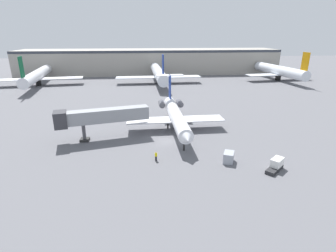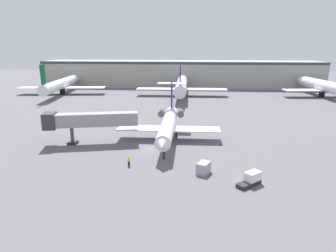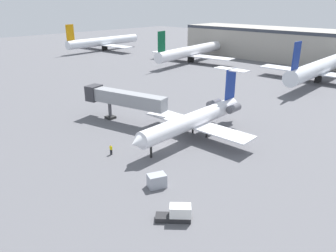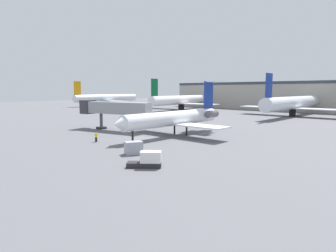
{
  "view_description": "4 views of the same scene",
  "coord_description": "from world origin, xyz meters",
  "px_view_note": "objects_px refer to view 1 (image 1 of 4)",
  "views": [
    {
      "loc": [
        -4.72,
        -49.34,
        20.86
      ],
      "look_at": [
        0.5,
        3.72,
        2.0
      ],
      "focal_mm": 28.18,
      "sensor_mm": 36.0,
      "label": 1
    },
    {
      "loc": [
        7.92,
        -52.87,
        19.12
      ],
      "look_at": [
        2.31,
        7.32,
        2.85
      ],
      "focal_mm": 31.24,
      "sensor_mm": 36.0,
      "label": 2
    },
    {
      "loc": [
        36.46,
        -36.11,
        23.15
      ],
      "look_at": [
        -0.3,
        2.29,
        2.59
      ],
      "focal_mm": 34.65,
      "sensor_mm": 36.0,
      "label": 3
    },
    {
      "loc": [
        41.25,
        -36.1,
        9.03
      ],
      "look_at": [
        2.89,
        3.77,
        2.2
      ],
      "focal_mm": 31.5,
      "sensor_mm": 36.0,
      "label": 4
    }
  ],
  "objects_px": {
    "parked_airliner_west_mid": "(37,75)",
    "parked_airliner_centre": "(158,73)",
    "cargo_container_uld": "(229,157)",
    "ground_crew_marshaller": "(156,156)",
    "regional_jet": "(175,115)",
    "baggage_tug_lead": "(276,165)",
    "jet_bridge": "(98,117)",
    "parked_airliner_east_mid": "(279,71)"
  },
  "relations": [
    {
      "from": "baggage_tug_lead",
      "to": "parked_airliner_east_mid",
      "type": "height_order",
      "value": "parked_airliner_east_mid"
    },
    {
      "from": "regional_jet",
      "to": "cargo_container_uld",
      "type": "distance_m",
      "value": 18.4
    },
    {
      "from": "baggage_tug_lead",
      "to": "parked_airliner_centre",
      "type": "distance_m",
      "value": 80.17
    },
    {
      "from": "cargo_container_uld",
      "to": "parked_airliner_west_mid",
      "type": "relative_size",
      "value": 0.07
    },
    {
      "from": "baggage_tug_lead",
      "to": "parked_airliner_centre",
      "type": "height_order",
      "value": "parked_airliner_centre"
    },
    {
      "from": "regional_jet",
      "to": "parked_airliner_west_mid",
      "type": "distance_m",
      "value": 77.24
    },
    {
      "from": "parked_airliner_centre",
      "to": "parked_airliner_east_mid",
      "type": "height_order",
      "value": "parked_airliner_centre"
    },
    {
      "from": "jet_bridge",
      "to": "parked_airliner_east_mid",
      "type": "xyz_separation_m",
      "value": [
        72.15,
        64.98,
        -0.45
      ]
    },
    {
      "from": "ground_crew_marshaller",
      "to": "baggage_tug_lead",
      "type": "distance_m",
      "value": 19.67
    },
    {
      "from": "jet_bridge",
      "to": "parked_airliner_west_mid",
      "type": "distance_m",
      "value": 71.21
    },
    {
      "from": "jet_bridge",
      "to": "cargo_container_uld",
      "type": "bearing_deg",
      "value": -28.51
    },
    {
      "from": "jet_bridge",
      "to": "cargo_container_uld",
      "type": "xyz_separation_m",
      "value": [
        23.46,
        -12.74,
        -4.01
      ]
    },
    {
      "from": "cargo_container_uld",
      "to": "parked_airliner_west_mid",
      "type": "xyz_separation_m",
      "value": [
        -57.43,
        75.32,
        3.4
      ]
    },
    {
      "from": "ground_crew_marshaller",
      "to": "parked_airliner_centre",
      "type": "relative_size",
      "value": 0.04
    },
    {
      "from": "ground_crew_marshaller",
      "to": "baggage_tug_lead",
      "type": "xyz_separation_m",
      "value": [
        19.0,
        -5.1,
        -0.02
      ]
    },
    {
      "from": "ground_crew_marshaller",
      "to": "parked_airliner_west_mid",
      "type": "bearing_deg",
      "value": 121.53
    },
    {
      "from": "parked_airliner_west_mid",
      "to": "parked_airliner_centre",
      "type": "bearing_deg",
      "value": 0.22
    },
    {
      "from": "jet_bridge",
      "to": "baggage_tug_lead",
      "type": "distance_m",
      "value": 34.44
    },
    {
      "from": "jet_bridge",
      "to": "cargo_container_uld",
      "type": "relative_size",
      "value": 6.63
    },
    {
      "from": "ground_crew_marshaller",
      "to": "baggage_tug_lead",
      "type": "height_order",
      "value": "baggage_tug_lead"
    },
    {
      "from": "ground_crew_marshaller",
      "to": "parked_airliner_west_mid",
      "type": "distance_m",
      "value": 86.41
    },
    {
      "from": "baggage_tug_lead",
      "to": "parked_airliner_west_mid",
      "type": "relative_size",
      "value": 0.09
    },
    {
      "from": "cargo_container_uld",
      "to": "parked_airliner_east_mid",
      "type": "xyz_separation_m",
      "value": [
        48.69,
        77.72,
        3.56
      ]
    },
    {
      "from": "jet_bridge",
      "to": "ground_crew_marshaller",
      "type": "height_order",
      "value": "jet_bridge"
    },
    {
      "from": "baggage_tug_lead",
      "to": "parked_airliner_west_mid",
      "type": "distance_m",
      "value": 101.59
    },
    {
      "from": "jet_bridge",
      "to": "ground_crew_marshaller",
      "type": "xyz_separation_m",
      "value": [
        11.17,
        -11.02,
        -4.06
      ]
    },
    {
      "from": "parked_airliner_east_mid",
      "to": "parked_airliner_west_mid",
      "type": "bearing_deg",
      "value": -178.7
    },
    {
      "from": "regional_jet",
      "to": "ground_crew_marshaller",
      "type": "relative_size",
      "value": 17.26
    },
    {
      "from": "regional_jet",
      "to": "baggage_tug_lead",
      "type": "height_order",
      "value": "regional_jet"
    },
    {
      "from": "baggage_tug_lead",
      "to": "cargo_container_uld",
      "type": "xyz_separation_m",
      "value": [
        -6.71,
        3.38,
        0.07
      ]
    },
    {
      "from": "jet_bridge",
      "to": "ground_crew_marshaller",
      "type": "bearing_deg",
      "value": -44.61
    },
    {
      "from": "cargo_container_uld",
      "to": "parked_airliner_centre",
      "type": "bearing_deg",
      "value": 95.37
    },
    {
      "from": "cargo_container_uld",
      "to": "parked_airliner_west_mid",
      "type": "height_order",
      "value": "parked_airliner_west_mid"
    },
    {
      "from": "parked_airliner_west_mid",
      "to": "ground_crew_marshaller",
      "type": "bearing_deg",
      "value": -58.47
    },
    {
      "from": "ground_crew_marshaller",
      "to": "parked_airliner_centre",
      "type": "distance_m",
      "value": 74.06
    },
    {
      "from": "regional_jet",
      "to": "cargo_container_uld",
      "type": "bearing_deg",
      "value": -67.27
    },
    {
      "from": "parked_airliner_east_mid",
      "to": "jet_bridge",
      "type": "bearing_deg",
      "value": -137.99
    },
    {
      "from": "parked_airliner_west_mid",
      "to": "parked_airliner_centre",
      "type": "distance_m",
      "value": 50.33
    },
    {
      "from": "parked_airliner_west_mid",
      "to": "parked_airliner_east_mid",
      "type": "distance_m",
      "value": 106.15
    },
    {
      "from": "cargo_container_uld",
      "to": "parked_airliner_centre",
      "type": "height_order",
      "value": "parked_airliner_centre"
    },
    {
      "from": "parked_airliner_centre",
      "to": "parked_airliner_east_mid",
      "type": "relative_size",
      "value": 1.19
    },
    {
      "from": "baggage_tug_lead",
      "to": "parked_airliner_east_mid",
      "type": "xyz_separation_m",
      "value": [
        41.98,
        81.1,
        3.63
      ]
    }
  ]
}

